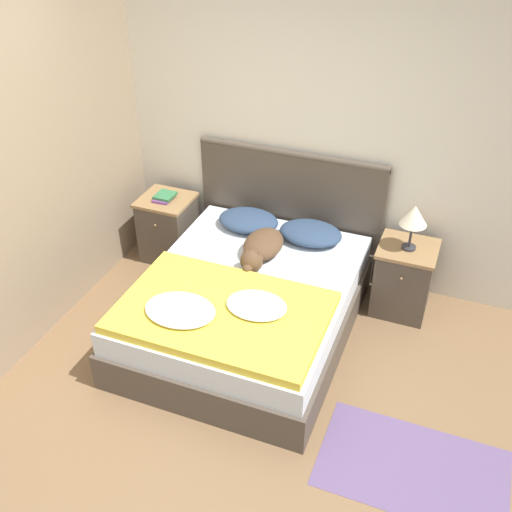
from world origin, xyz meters
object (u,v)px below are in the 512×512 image
Objects in this scene: nightstand_left at (168,228)px; table_lamp at (414,216)px; bed at (247,307)px; nightstand_right at (403,279)px; pillow_left at (248,220)px; pillow_right at (311,233)px; book_stack at (165,197)px; dog at (261,247)px.

table_lamp is at bearing -0.37° from nightstand_left.
nightstand_right is (1.06, 0.71, 0.06)m from bed.
bed is 3.72× the size of pillow_left.
pillow_left is (0.79, -0.00, 0.25)m from nightstand_left.
bed is 0.82m from pillow_right.
nightstand_right is 2.95× the size of book_stack.
nightstand_left is 2.12m from nightstand_right.
dog is (1.04, -0.37, 0.27)m from nightstand_left.
nightstand_right is at bearing 0.18° from book_stack.
table_lamp reaches higher than dog.
table_lamp reaches higher than nightstand_right.
pillow_left is (-1.33, -0.00, 0.25)m from nightstand_right.
dog is at bearing -160.89° from nightstand_right.
pillow_left is at bearing -0.00° from nightstand_left.
pillow_left is at bearing -180.00° from nightstand_right.
book_stack is at bearing 146.33° from bed.
nightstand_left is 1.00× the size of nightstand_right.
dog is at bearing 92.45° from bed.
table_lamp is (-0.00, -0.01, 0.58)m from nightstand_right.
book_stack is 0.54× the size of table_lamp.
book_stack is (-1.33, -0.01, 0.07)m from pillow_right.
pillow_right is 0.85m from table_lamp.
bed is at bearing -69.05° from pillow_left.
pillow_right is 1.37× the size of table_lamp.
bed is 1.28m from nightstand_left.
pillow_left is at bearing 110.95° from bed.
pillow_left is 2.52× the size of book_stack.
nightstand_left is at bearing 146.02° from bed.
dog is at bearing -127.73° from pillow_right.
table_lamp is (2.12, -0.01, 0.26)m from book_stack.
bed is 0.82m from pillow_left.
nightstand_right is at bearing 33.98° from bed.
pillow_left is 0.45m from dog.
bed is 3.72× the size of pillow_right.
pillow_left reaches higher than nightstand_left.
nightstand_right reaches higher than bed.
book_stack is 2.13m from table_lamp.
dog is at bearing -55.20° from pillow_left.
nightstand_left is 1.61× the size of table_lamp.
pillow_right is at bearing 179.01° from table_lamp.
table_lamp reaches higher than bed.
nightstand_right is 0.92× the size of dog.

